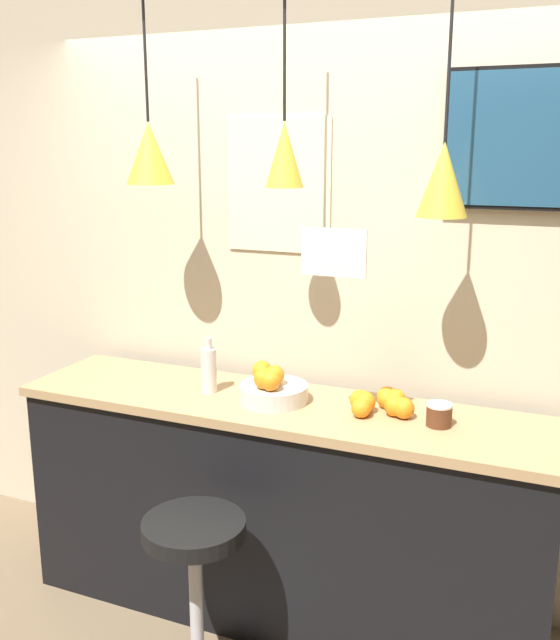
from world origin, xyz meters
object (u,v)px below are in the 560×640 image
(juice_bottle, at_px, (209,369))
(spread_jar, at_px, (439,415))
(mounted_tv, at_px, (526,139))
(fruit_bowl, at_px, (272,388))
(bar_stool, at_px, (195,576))

(juice_bottle, distance_m, spread_jar, 0.98)
(mounted_tv, bearing_deg, juice_bottle, -164.61)
(fruit_bowl, bearing_deg, mounted_tv, 20.56)
(juice_bottle, bearing_deg, bar_stool, -67.70)
(fruit_bowl, relative_size, mounted_tv, 0.47)
(bar_stool, xyz_separation_m, mounted_tv, (0.96, 0.87, 1.56))
(fruit_bowl, bearing_deg, bar_stool, -97.91)
(fruit_bowl, height_order, mounted_tv, mounted_tv)
(bar_stool, distance_m, mounted_tv, 2.03)
(bar_stool, relative_size, fruit_bowl, 2.45)
(bar_stool, relative_size, juice_bottle, 2.92)
(bar_stool, bearing_deg, mounted_tv, 42.04)
(juice_bottle, bearing_deg, fruit_bowl, -1.34)
(bar_stool, relative_size, spread_jar, 7.12)
(spread_jar, distance_m, mounted_tv, 1.08)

